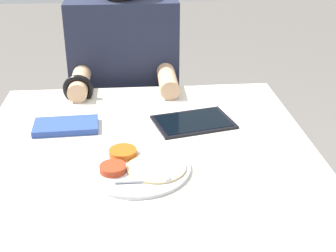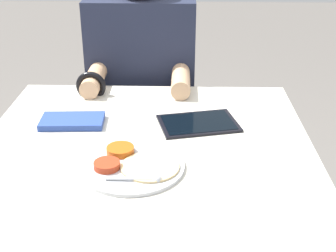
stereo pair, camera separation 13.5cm
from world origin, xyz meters
The scene contains 4 objects.
thali_tray centered at (-0.03, -0.08, 0.77)m, with size 0.28×0.28×0.03m.
red_notebook centered at (-0.24, 0.18, 0.77)m, with size 0.20×0.12×0.02m.
tablet_device centered at (0.16, 0.19, 0.77)m, with size 0.28×0.22×0.01m.
person_diner centered at (-0.06, 0.69, 0.58)m, with size 0.44×0.42×1.24m.
Camera 1 is at (-0.03, -1.15, 1.42)m, focal length 50.00 mm.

